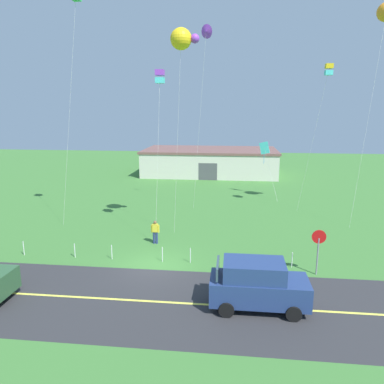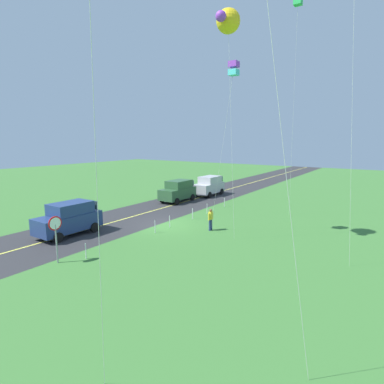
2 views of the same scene
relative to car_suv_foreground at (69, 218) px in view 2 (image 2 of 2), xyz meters
name	(u,v)px [view 2 (image 2 of 2)]	position (x,y,z in m)	size (l,w,h in m)	color
ground_plane	(165,226)	(-5.62, 3.98, -1.20)	(120.00, 120.00, 0.10)	#3D7533
asphalt_road	(128,218)	(-5.62, -0.02, -1.15)	(120.00, 7.00, 0.00)	#2D2D30
road_centre_stripe	(128,218)	(-5.62, -0.02, -1.15)	(120.00, 0.16, 0.00)	#E5E04C
car_suv_foreground	(69,218)	(0.00, 0.00, 0.00)	(4.40, 2.12, 2.24)	navy
car_parked_west_near	(178,191)	(-13.75, -0.77, 0.00)	(4.40, 2.12, 2.24)	#2D5633
car_parked_west_far	(209,186)	(-18.84, 0.08, 0.00)	(4.40, 2.12, 2.24)	#B7B7BC
stop_sign	(56,230)	(3.47, 3.89, 0.65)	(0.76, 0.08, 2.56)	gray
person_adult_near	(211,219)	(-6.32, 7.62, -0.29)	(0.58, 0.22, 1.60)	navy
kite_red_low	(234,69)	(-6.15, 9.31, 9.80)	(0.56, 1.98, 11.42)	silver
kite_green_far	(298,0)	(-12.38, 11.33, 15.48)	(2.34, 0.71, 17.15)	silver
kite_orange_near	(228,21)	(-4.70, 9.58, 12.17)	(1.90, 1.40, 14.03)	silver
fence_post_0	(224,202)	(-14.02, 4.68, -0.70)	(0.05, 0.05, 0.90)	silver
fence_post_1	(207,208)	(-10.71, 4.68, -0.70)	(0.05, 0.05, 0.90)	silver
fence_post_2	(193,214)	(-8.38, 4.68, -0.70)	(0.05, 0.05, 0.90)	silver
fence_post_3	(170,222)	(-5.27, 4.68, -0.70)	(0.05, 0.05, 0.90)	silver
fence_post_4	(155,227)	(-3.59, 4.68, -0.70)	(0.05, 0.05, 0.90)	silver
fence_post_5	(86,251)	(2.27, 4.68, -0.70)	(0.05, 0.05, 0.90)	silver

